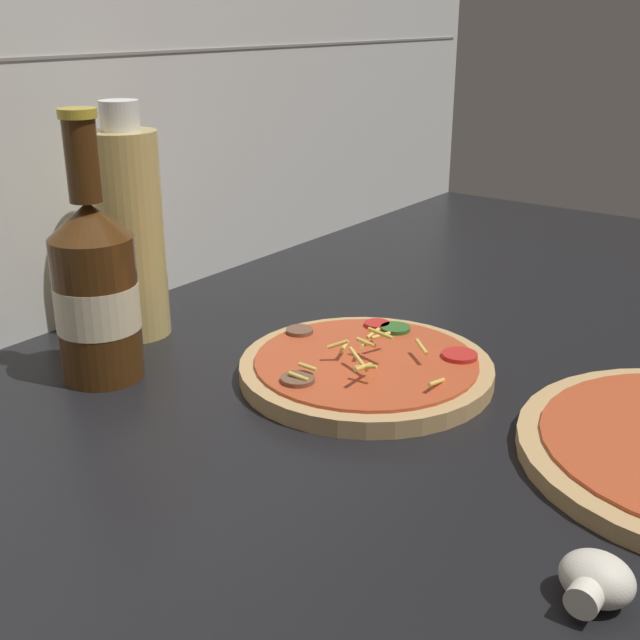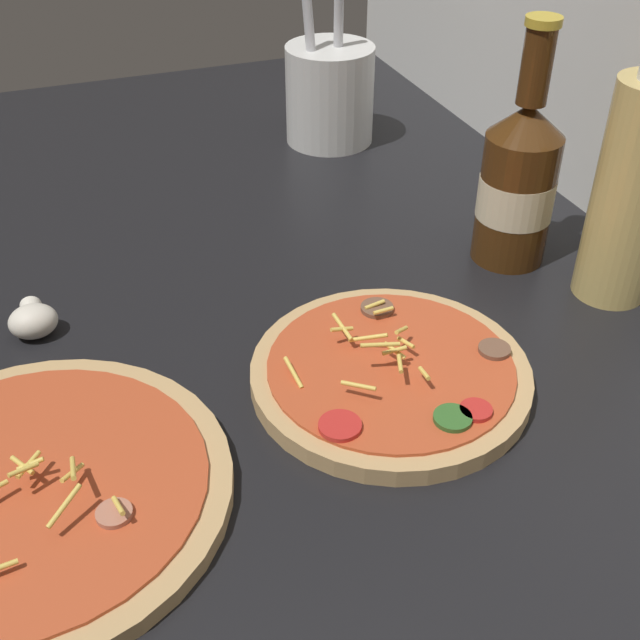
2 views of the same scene
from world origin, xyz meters
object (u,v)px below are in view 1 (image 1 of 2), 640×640
at_px(pizza_far, 366,368).
at_px(beer_bottle, 96,288).
at_px(mushroom_right, 595,581).
at_px(oil_bottle, 130,232).

xyz_separation_m(pizza_far, beer_bottle, (-0.14, 0.20, 0.08)).
xyz_separation_m(beer_bottle, mushroom_right, (-0.03, -0.47, -0.07)).
distance_m(oil_bottle, mushroom_right, 0.55).
bearing_deg(beer_bottle, oil_bottle, 32.18).
bearing_deg(mushroom_right, oil_bottle, 76.64).
bearing_deg(mushroom_right, pizza_far, 57.23).
xyz_separation_m(beer_bottle, oil_bottle, (0.09, 0.06, 0.02)).
bearing_deg(beer_bottle, mushroom_right, -94.12).
distance_m(pizza_far, mushroom_right, 0.32).
relative_size(pizza_far, oil_bottle, 0.98).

